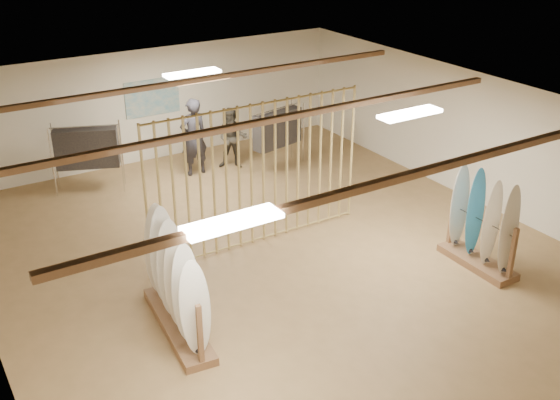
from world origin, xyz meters
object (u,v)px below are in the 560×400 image
rack_right (481,236)px  shopper_b (233,134)px  clothing_rack_a (87,148)px  clothing_rack_b (277,129)px  shopper_a (193,132)px  rack_left (176,295)px

rack_right → shopper_b: (-1.55, 6.51, 0.24)m
clothing_rack_a → clothing_rack_b: size_ratio=1.03×
shopper_a → shopper_b: bearing=168.3°
clothing_rack_b → shopper_a: bearing=146.5°
shopper_b → clothing_rack_b: bearing=3.3°
rack_left → shopper_b: (3.85, 5.41, 0.24)m
shopper_a → rack_left: bearing=57.9°
rack_left → shopper_a: shopper_a is taller
clothing_rack_b → shopper_b: 1.10m
rack_right → shopper_a: (-2.53, 6.63, 0.45)m
rack_left → shopper_b: 6.65m
rack_right → clothing_rack_a: rack_right is taller
rack_right → clothing_rack_a: size_ratio=1.15×
rack_left → rack_right: size_ratio=1.25×
rack_right → shopper_b: rack_right is taller
rack_right → clothing_rack_b: size_ratio=1.18×
rack_left → clothing_rack_a: bearing=91.4°
rack_right → clothing_rack_b: 5.99m
clothing_rack_a → shopper_b: size_ratio=0.92×
clothing_rack_a → rack_right: bearing=-32.5°
clothing_rack_a → shopper_b: shopper_b is taller
clothing_rack_a → shopper_b: bearing=14.0°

